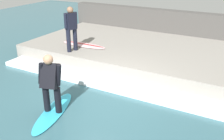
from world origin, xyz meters
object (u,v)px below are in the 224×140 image
at_px(surfer_waiting_near, 71,27).
at_px(surfboard_waiting_near, 84,45).
at_px(surfboard_riding, 53,112).
at_px(surfer_riding, 50,81).

height_order(surfer_waiting_near, surfboard_waiting_near, surfer_waiting_near).
bearing_deg(surfboard_riding, surfer_waiting_near, 27.89).
relative_size(surfboard_riding, surfer_riding, 1.39).
bearing_deg(surfboard_waiting_near, surfer_waiting_near, -179.53).
bearing_deg(surfboard_waiting_near, surfboard_riding, -156.89).
distance_m(surfer_waiting_near, surfboard_waiting_near, 1.10).
bearing_deg(surfboard_riding, surfer_riding, -56.31).
bearing_deg(surfer_riding, surfboard_riding, 123.69).
xyz_separation_m(surfer_waiting_near, surfboard_waiting_near, (0.71, 0.01, -0.84)).
height_order(surfboard_riding, surfer_waiting_near, surfer_waiting_near).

